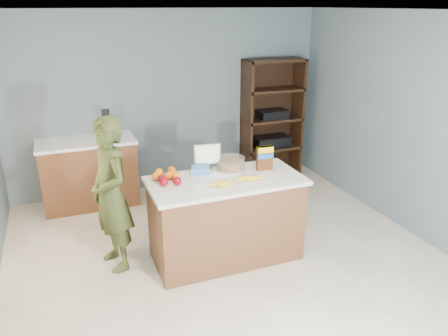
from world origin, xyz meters
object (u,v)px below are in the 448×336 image
object	(u,v)px
counter_peninsula	(226,222)
shelving_unit	(271,121)
cereal_box	(265,156)
person	(111,195)
tv	(207,155)

from	to	relation	value
counter_peninsula	shelving_unit	size ratio (longest dim) A/B	0.87
cereal_box	person	bearing A→B (deg)	173.52
counter_peninsula	person	distance (m)	1.20
person	tv	world-z (taller)	person
counter_peninsula	person	world-z (taller)	person
shelving_unit	person	xyz separation A→B (m)	(-2.66, -1.78, -0.07)
counter_peninsula	shelving_unit	xyz separation A→B (m)	(1.55, 2.05, 0.45)
cereal_box	shelving_unit	bearing A→B (deg)	61.21
tv	person	bearing A→B (deg)	-177.02
person	tv	distance (m)	1.06
shelving_unit	counter_peninsula	bearing A→B (deg)	-127.11
counter_peninsula	cereal_box	size ratio (longest dim) A/B	6.04
tv	cereal_box	distance (m)	0.60
tv	cereal_box	world-z (taller)	tv
counter_peninsula	person	xyz separation A→B (m)	(-1.11, 0.27, 0.38)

